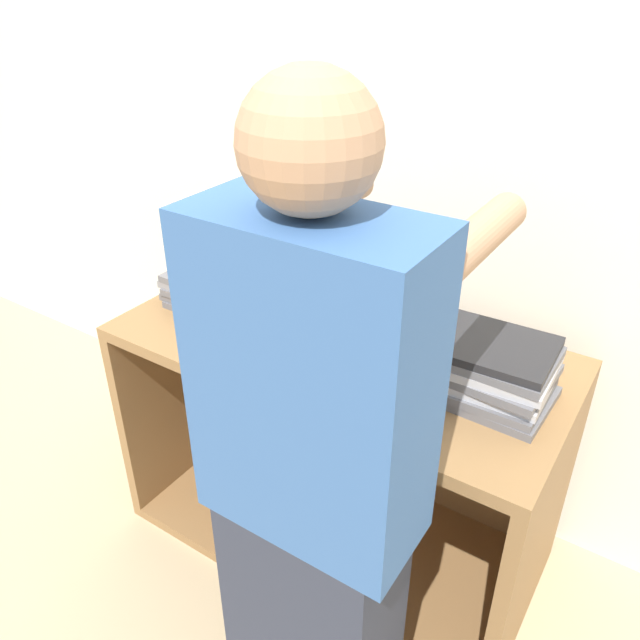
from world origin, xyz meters
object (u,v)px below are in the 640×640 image
object	(u,v)px
person	(315,502)
laptop_stack_right	(475,365)
laptop_open	(348,321)
laptop_stack_left	(229,292)

from	to	relation	value
person	laptop_stack_right	bearing A→B (deg)	79.17
laptop_open	laptop_stack_right	bearing A→B (deg)	-7.00
laptop_stack_left	person	xyz separation A→B (m)	(0.67, -0.54, -0.03)
laptop_open	laptop_stack_left	xyz separation A→B (m)	(-0.39, -0.05, 0.00)
laptop_open	person	xyz separation A→B (m)	(0.28, -0.59, -0.02)
laptop_stack_left	person	distance (m)	0.86
laptop_open	laptop_stack_right	xyz separation A→B (m)	(0.39, -0.05, 0.02)
laptop_open	laptop_stack_right	world-z (taller)	laptop_open
laptop_stack_left	laptop_open	bearing A→B (deg)	7.40
laptop_stack_left	laptop_stack_right	world-z (taller)	laptop_stack_right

